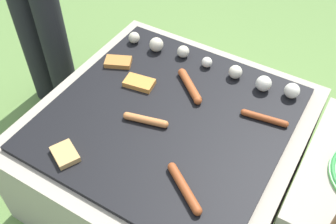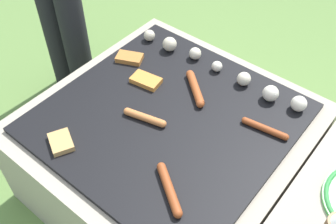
# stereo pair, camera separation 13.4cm
# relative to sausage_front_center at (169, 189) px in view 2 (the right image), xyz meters

# --- Properties ---
(ground_plane) EXTENTS (14.00, 14.00, 0.00)m
(ground_plane) POSITION_rel_sausage_front_center_xyz_m (-0.19, 0.23, -0.43)
(ground_plane) COLOR #608442
(grill) EXTENTS (0.90, 0.90, 0.42)m
(grill) POSITION_rel_sausage_front_center_xyz_m (-0.19, 0.23, -0.22)
(grill) COLOR #A89E8C
(grill) RESTS_ON ground_plane
(sausage_front_center) EXTENTS (0.16, 0.12, 0.03)m
(sausage_front_center) POSITION_rel_sausage_front_center_xyz_m (0.00, 0.00, 0.00)
(sausage_front_center) COLOR #93421E
(sausage_front_center) RESTS_ON grill
(sausage_back_left) EXTENTS (0.15, 0.13, 0.03)m
(sausage_back_left) POSITION_rel_sausage_front_center_xyz_m (-0.20, 0.39, 0.00)
(sausage_back_left) COLOR #A34C23
(sausage_back_left) RESTS_ON grill
(sausage_front_left) EXTENTS (0.16, 0.06, 0.03)m
(sausage_front_left) POSITION_rel_sausage_front_center_xyz_m (-0.24, 0.17, -0.00)
(sausage_front_left) COLOR #C6753D
(sausage_front_left) RESTS_ON grill
(sausage_back_right) EXTENTS (0.16, 0.04, 0.02)m
(sausage_back_right) POSITION_rel_sausage_front_center_xyz_m (0.10, 0.38, -0.00)
(sausage_back_right) COLOR #93421E
(sausage_back_right) RESTS_ON grill
(bread_slice_left) EXTENTS (0.11, 0.10, 0.02)m
(bread_slice_left) POSITION_rel_sausage_front_center_xyz_m (-0.38, -0.08, -0.00)
(bread_slice_left) COLOR tan
(bread_slice_left) RESTS_ON grill
(bread_slice_right) EXTENTS (0.12, 0.10, 0.02)m
(bread_slice_right) POSITION_rel_sausage_front_center_xyz_m (-0.51, 0.37, -0.00)
(bread_slice_right) COLOR #B27033
(bread_slice_right) RESTS_ON grill
(bread_slice_center) EXTENTS (0.12, 0.08, 0.02)m
(bread_slice_center) POSITION_rel_sausage_front_center_xyz_m (-0.37, 0.31, -0.00)
(bread_slice_center) COLOR #D18438
(bread_slice_center) RESTS_ON grill
(mushroom_row) EXTENTS (0.72, 0.08, 0.06)m
(mushroom_row) POSITION_rel_sausage_front_center_xyz_m (-0.17, 0.53, 0.01)
(mushroom_row) COLOR beige
(mushroom_row) RESTS_ON grill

